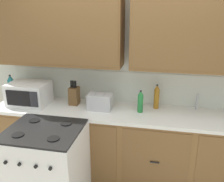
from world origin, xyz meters
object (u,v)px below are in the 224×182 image
(toaster, at_px, (100,102))
(knife_block, at_px, (74,95))
(bottle_teal, at_px, (11,87))
(bottle_amber, at_px, (157,97))
(bottle_green, at_px, (140,102))
(stove_range, at_px, (47,169))
(microwave, at_px, (29,93))

(toaster, height_order, knife_block, knife_block)
(toaster, xyz_separation_m, bottle_teal, (-1.23, 0.11, 0.07))
(bottle_teal, bearing_deg, bottle_amber, 1.88)
(knife_block, bearing_deg, bottle_teal, 179.38)
(toaster, relative_size, bottle_amber, 0.94)
(bottle_green, distance_m, bottle_teal, 1.71)
(stove_range, relative_size, microwave, 1.98)
(knife_block, xyz_separation_m, bottle_green, (0.84, -0.08, 0.01))
(toaster, relative_size, bottle_teal, 0.85)
(stove_range, distance_m, bottle_green, 1.26)
(bottle_amber, distance_m, bottle_teal, 1.89)
(toaster, xyz_separation_m, bottle_green, (0.48, 0.01, 0.03))
(knife_block, bearing_deg, bottle_green, -5.61)
(bottle_green, relative_size, bottle_teal, 0.80)
(knife_block, height_order, bottle_green, knife_block)
(microwave, height_order, bottle_teal, bottle_teal)
(bottle_teal, bearing_deg, toaster, -4.89)
(bottle_amber, distance_m, bottle_green, 0.24)
(bottle_amber, xyz_separation_m, bottle_teal, (-1.89, -0.06, 0.02))
(stove_range, bearing_deg, bottle_teal, 137.66)
(toaster, distance_m, bottle_teal, 1.24)
(toaster, height_order, bottle_teal, bottle_teal)
(microwave, distance_m, knife_block, 0.56)
(microwave, bearing_deg, knife_block, 11.44)
(microwave, bearing_deg, bottle_green, 1.23)
(microwave, bearing_deg, toaster, 0.99)
(stove_range, distance_m, microwave, 0.99)
(bottle_amber, relative_size, bottle_teal, 0.91)
(knife_block, relative_size, bottle_amber, 1.04)
(stove_range, relative_size, bottle_green, 3.58)
(stove_range, relative_size, bottle_teal, 2.87)
(stove_range, xyz_separation_m, microwave, (-0.48, 0.61, 0.60))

